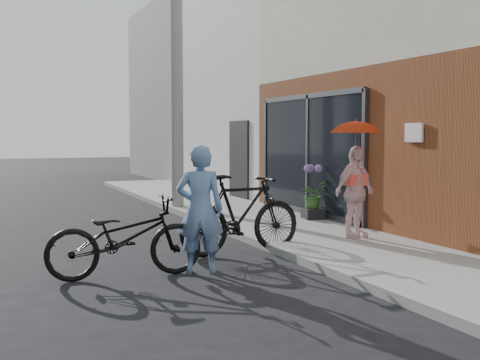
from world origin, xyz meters
TOP-DOWN VIEW (x-y plane):
  - ground at (0.00, 0.00)m, footprint 80.00×80.00m
  - sidewalk at (2.10, 2.00)m, footprint 2.20×24.00m
  - curb at (0.94, 2.00)m, footprint 0.12×24.00m
  - plaster_building at (7.20, 9.00)m, footprint 8.00×6.00m
  - east_building_far at (7.20, 16.00)m, footprint 8.00×8.00m
  - utility_pole at (1.10, 6.00)m, footprint 0.28×0.28m
  - officer at (-0.53, -0.17)m, footprint 0.71×0.60m
  - bike_left at (-1.48, -0.02)m, footprint 1.98×0.81m
  - bike_right at (0.45, 0.78)m, footprint 2.04×0.75m
  - kimono_woman at (2.42, 0.72)m, footprint 0.94×0.60m
  - parasol at (2.42, 0.72)m, footprint 0.77×0.77m
  - planter at (2.93, 2.89)m, footprint 0.44×0.44m
  - potted_plant at (2.93, 2.89)m, footprint 0.51×0.44m

SIDE VIEW (x-z plane):
  - ground at x=0.00m, z-range 0.00..0.00m
  - sidewalk at x=2.10m, z-range 0.00..0.12m
  - curb at x=0.94m, z-range 0.00..0.12m
  - planter at x=2.93m, z-range 0.12..0.33m
  - bike_left at x=-1.48m, z-range 0.00..1.02m
  - bike_right at x=0.45m, z-range 0.00..1.20m
  - potted_plant at x=2.93m, z-range 0.33..0.89m
  - officer at x=-0.53m, z-range 0.00..1.66m
  - kimono_woman at x=2.42m, z-range 0.12..1.61m
  - parasol at x=2.42m, z-range 1.61..2.29m
  - plaster_building at x=7.20m, z-range 0.00..7.00m
  - east_building_far at x=7.20m, z-range 0.00..7.00m
  - utility_pole at x=1.10m, z-range 0.00..7.00m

